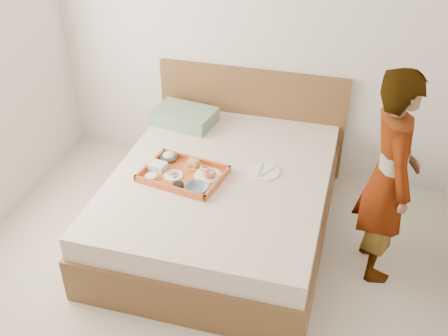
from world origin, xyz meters
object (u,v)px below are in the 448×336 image
at_px(tray, 183,174).
at_px(person, 389,178).
at_px(bed, 221,202).
at_px(dinner_plate, 264,172).

distance_m(tray, person, 1.43).
bearing_deg(bed, dinner_plate, 17.54).
distance_m(bed, dinner_plate, 0.42).
xyz_separation_m(bed, tray, (-0.26, -0.12, 0.29)).
bearing_deg(dinner_plate, person, -12.10).
bearing_deg(tray, bed, 34.66).
relative_size(dinner_plate, person, 0.15).
xyz_separation_m(bed, dinner_plate, (0.30, 0.10, 0.27)).
bearing_deg(person, dinner_plate, 64.16).
height_order(tray, person, person).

